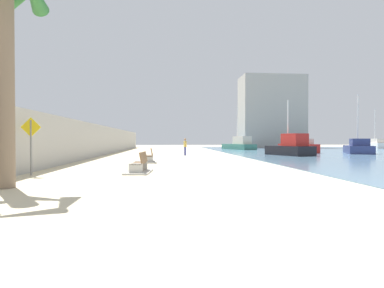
{
  "coord_description": "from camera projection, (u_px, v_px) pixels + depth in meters",
  "views": [
    {
      "loc": [
        -0.67,
        -10.79,
        1.54
      ],
      "look_at": [
        1.32,
        13.81,
        1.2
      ],
      "focal_mm": 27.93,
      "sensor_mm": 36.0,
      "label": 1
    }
  ],
  "objects": [
    {
      "name": "boat_far_right",
      "position": [
        291.0,
        147.0,
        28.95
      ],
      "size": [
        3.79,
        5.08,
        5.41
      ],
      "color": "black",
      "rests_on": "water_bay"
    },
    {
      "name": "boat_distant",
      "position": [
        358.0,
        148.0,
        33.05
      ],
      "size": [
        4.4,
        5.92,
        6.56
      ],
      "color": "navy",
      "rests_on": "water_bay"
    },
    {
      "name": "boat_mid_bay",
      "position": [
        376.0,
        144.0,
        54.41
      ],
      "size": [
        3.1,
        6.13,
        7.14
      ],
      "color": "white",
      "rests_on": "water_bay"
    },
    {
      "name": "person_walking",
      "position": [
        185.0,
        145.0,
        29.27
      ],
      "size": [
        0.29,
        0.49,
        1.7
      ],
      "color": "navy",
      "rests_on": "ground"
    },
    {
      "name": "bench_far",
      "position": [
        149.0,
        159.0,
        20.3
      ],
      "size": [
        1.26,
        2.18,
        0.98
      ],
      "color": "#ADAAA3",
      "rests_on": "ground"
    },
    {
      "name": "harbor_building",
      "position": [
        271.0,
        112.0,
        58.16
      ],
      "size": [
        12.0,
        6.0,
        13.84
      ],
      "primitive_type": "cube",
      "color": "#9E9E99",
      "rests_on": "ground"
    },
    {
      "name": "pedestrian_sign",
      "position": [
        31.0,
        139.0,
        12.86
      ],
      "size": [
        0.85,
        0.08,
        2.51
      ],
      "color": "slate",
      "rests_on": "ground"
    },
    {
      "name": "boat_far_left",
      "position": [
        298.0,
        147.0,
        35.32
      ],
      "size": [
        2.8,
        6.03,
        1.62
      ],
      "color": "red",
      "rests_on": "water_bay"
    },
    {
      "name": "boat_nearest",
      "position": [
        239.0,
        145.0,
        46.9
      ],
      "size": [
        4.3,
        7.22,
        6.58
      ],
      "color": "#337060",
      "rests_on": "water_bay"
    },
    {
      "name": "palm_tree",
      "position": [
        4.0,
        33.0,
        9.5
      ],
      "size": [
        2.69,
        2.84,
        7.34
      ],
      "color": "#7A6651",
      "rests_on": "ground"
    },
    {
      "name": "seawall",
      "position": [
        95.0,
        140.0,
        28.15
      ],
      "size": [
        0.8,
        64.0,
        2.96
      ],
      "primitive_type": "cube",
      "color": "#ADAAA3",
      "rests_on": "ground"
    },
    {
      "name": "ground_plane",
      "position": [
        175.0,
        156.0,
        28.77
      ],
      "size": [
        120.0,
        120.0,
        0.0
      ],
      "primitive_type": "plane",
      "color": "beige"
    },
    {
      "name": "bench_near",
      "position": [
        139.0,
        168.0,
        13.96
      ],
      "size": [
        1.26,
        2.18,
        0.98
      ],
      "color": "#ADAAA3",
      "rests_on": "ground"
    }
  ]
}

